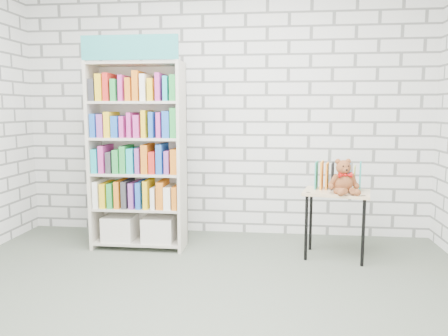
# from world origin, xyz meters

# --- Properties ---
(ground) EXTENTS (4.50, 4.50, 0.00)m
(ground) POSITION_xyz_m (0.00, 0.00, 0.00)
(ground) COLOR #4E5749
(ground) RESTS_ON ground
(room_shell) EXTENTS (4.52, 4.02, 2.81)m
(room_shell) POSITION_xyz_m (0.00, 0.00, 1.78)
(room_shell) COLOR silver
(room_shell) RESTS_ON ground
(bookshelf) EXTENTS (0.92, 0.36, 2.07)m
(bookshelf) POSITION_xyz_m (-0.79, 1.36, 0.95)
(bookshelf) COLOR beige
(bookshelf) RESTS_ON ground
(display_table) EXTENTS (0.67, 0.53, 0.64)m
(display_table) POSITION_xyz_m (1.14, 1.24, 0.55)
(display_table) COLOR #DBB283
(display_table) RESTS_ON ground
(table_books) EXTENTS (0.44, 0.27, 0.25)m
(table_books) POSITION_xyz_m (1.16, 1.34, 0.76)
(table_books) COLOR teal
(table_books) RESTS_ON display_table
(teddy_bear) EXTENTS (0.29, 0.28, 0.31)m
(teddy_bear) POSITION_xyz_m (1.18, 1.14, 0.76)
(teddy_bear) COLOR brown
(teddy_bear) RESTS_ON display_table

